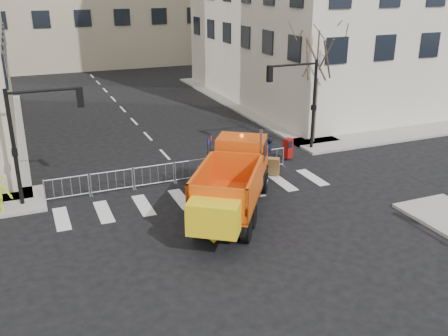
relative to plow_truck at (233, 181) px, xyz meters
name	(u,v)px	position (x,y,z in m)	size (l,w,h in m)	color
ground	(253,249)	(-0.49, -3.03, -1.59)	(120.00, 120.00, 0.00)	black
sidewalk_back	(183,173)	(-0.49, 5.47, -1.51)	(64.00, 5.00, 0.15)	gray
traffic_light_left	(14,150)	(-8.49, 4.47, 1.11)	(0.18, 0.18, 5.40)	black
traffic_light_right	(314,106)	(8.01, 6.47, 1.11)	(0.18, 0.18, 5.40)	black
crowd_barriers	(174,172)	(-1.24, 4.57, -1.04)	(12.60, 0.60, 1.10)	#9EA0A5
street_tree	(316,84)	(8.71, 7.47, 2.16)	(3.00, 3.00, 7.50)	#382B21
plow_truck	(233,181)	(0.00, 0.00, 0.00)	(7.25, 8.97, 3.58)	black
cop_a	(268,155)	(3.74, 3.97, -0.57)	(0.74, 0.49, 2.04)	black
cop_b	(243,159)	(2.30, 3.97, -0.60)	(0.96, 0.75, 1.97)	black
cop_c	(232,162)	(1.67, 3.97, -0.67)	(1.08, 0.45, 1.85)	black
newspaper_box	(288,148)	(5.76, 5.37, -0.89)	(0.45, 0.40, 1.10)	maroon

